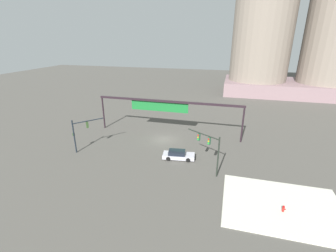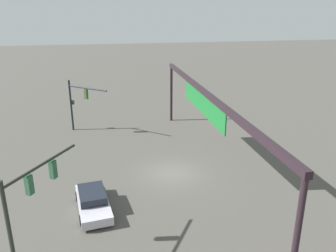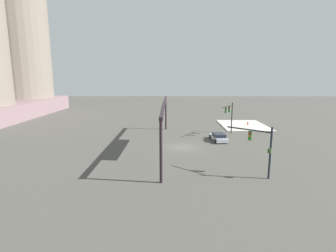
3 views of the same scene
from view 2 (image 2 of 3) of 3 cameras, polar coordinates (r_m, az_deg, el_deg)
ground_plane at (r=26.68m, az=0.64°, el=-7.86°), size 193.58×193.58×0.00m
traffic_signal_near_corner at (r=17.39m, az=-21.95°, el=-10.84°), size 4.38×2.79×5.40m
traffic_signal_opposite_side at (r=35.44m, az=-14.68°, el=4.36°), size 3.43×3.74×5.21m
overhead_sign_gantry at (r=25.78m, az=6.20°, el=3.87°), size 25.90×0.43×6.33m
sedan_car_approaching at (r=22.62m, az=-12.33°, el=-12.07°), size 4.77×2.41×1.21m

